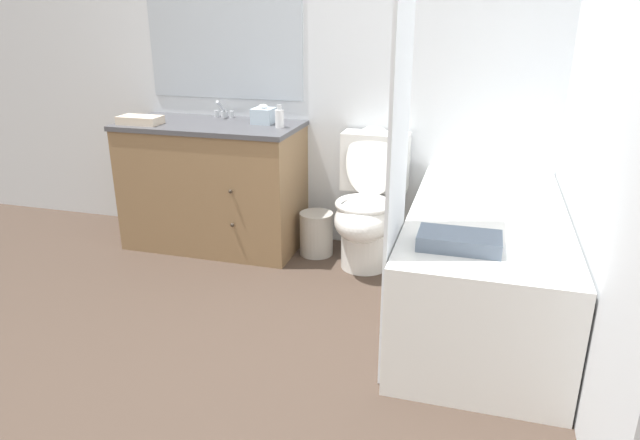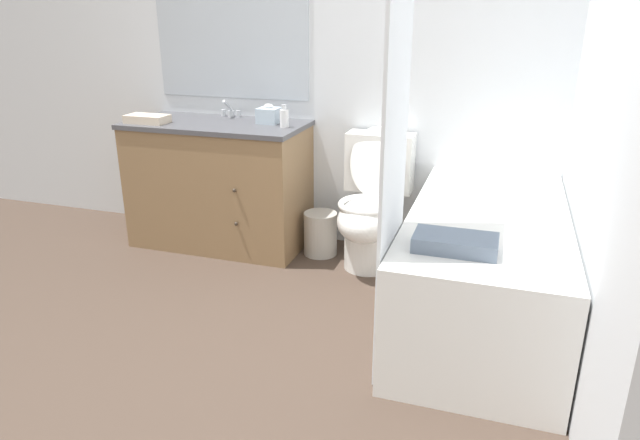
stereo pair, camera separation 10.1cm
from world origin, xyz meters
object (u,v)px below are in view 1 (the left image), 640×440
Objects in this scene: sink_faucet at (223,112)px; soap_dispenser at (280,118)px; vanity_cabinet at (214,184)px; bath_towel_folded at (459,241)px; toilet at (368,206)px; hand_towel_folded at (140,120)px; tissue_box at (263,115)px; bathtub at (482,264)px; wastebasket at (316,234)px.

soap_dispenser is (0.48, -0.22, 0.02)m from sink_faucet.
vanity_cabinet is 0.66m from soap_dispenser.
toilet is at bearing 120.36° from bath_towel_folded.
toilet is 3.18× the size of hand_towel_folded.
soap_dispenser is (-0.56, 0.02, 0.50)m from toilet.
sink_faucet reaches higher than tissue_box.
tissue_box reaches higher than toilet.
soap_dispenser reaches higher than tissue_box.
bath_towel_folded reaches higher than bathtub.
hand_towel_folded is at bearing 156.57° from bath_towel_folded.
wastebasket is at bearing 1.17° from vanity_cabinet.
toilet is 3.01× the size of wastebasket.
vanity_cabinet is at bearing -166.08° from tissue_box.
bath_towel_folded is (1.28, -1.11, -0.27)m from tissue_box.
tissue_box is at bearing 169.39° from wastebasket.
vanity_cabinet is 4.09× the size of wastebasket.
toilet reaches higher than vanity_cabinet.
hand_towel_folded is at bearing -162.18° from tissue_box.
sink_faucet reaches higher than bath_towel_folded.
toilet is 0.87m from tissue_box.
hand_towel_folded is at bearing -171.33° from wastebasket.
bathtub is 1.47m from soap_dispenser.
bathtub is 11.98× the size of tissue_box.
bathtub is 11.61× the size of soap_dispenser.
toilet is 1.52m from hand_towel_folded.
bathtub is at bearing -9.73° from hand_towel_folded.
tissue_box reaches higher than bathtub.
soap_dispenser is at bearing -171.31° from wastebasket.
tissue_box is (-0.36, 0.07, 0.73)m from wastebasket.
bathtub is 5.68× the size of wastebasket.
bath_towel_folded is at bearing -59.64° from toilet.
soap_dispenser is 0.41× the size of bath_towel_folded.
toilet is at bearing -13.29° from sink_faucet.
soap_dispenser is at bearing 158.26° from bathtub.
wastebasket is 1.46m from bath_towel_folded.
toilet reaches higher than bathtub.
vanity_cabinet is at bearing 163.31° from bathtub.
sink_faucet is 0.17× the size of toilet.
sink_faucet is 0.42× the size of bath_towel_folded.
sink_faucet reaches higher than hand_towel_folded.
tissue_box reaches higher than wastebasket.
wastebasket is (-0.34, 0.05, -0.24)m from toilet.
sink_faucet reaches higher than bathtub.
soap_dispenser is at bearing 8.67° from hand_towel_folded.
vanity_cabinet is 1.36× the size of toilet.
sink_faucet is 0.51× the size of wastebasket.
hand_towel_folded is (-2.13, 0.36, 0.56)m from bathtub.
toilet is at bearing -8.98° from wastebasket.
vanity_cabinet is 8.06× the size of sink_faucet.
tissue_box is at bearing 144.78° from soap_dispenser.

